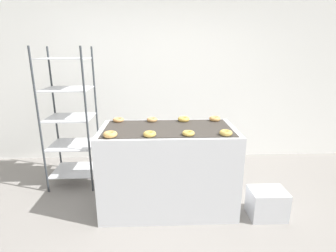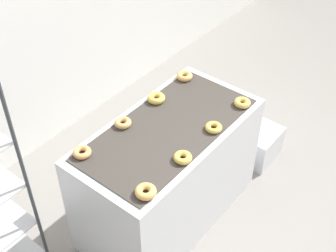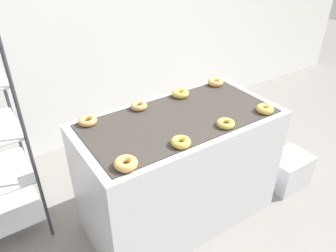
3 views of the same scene
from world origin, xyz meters
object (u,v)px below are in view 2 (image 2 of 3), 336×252
(donut_far_left, at_px, (82,152))
(glaze_bin, at_px, (260,145))
(donut_far_midright, at_px, (156,98))
(donut_near_midright, at_px, (214,127))
(donut_far_midleft, at_px, (123,123))
(donut_near_midleft, at_px, (183,158))
(fryer_machine, at_px, (168,174))
(donut_near_right, at_px, (242,103))
(donut_near_left, at_px, (146,192))
(donut_far_right, at_px, (185,76))

(donut_far_left, bearing_deg, glaze_bin, -17.97)
(donut_far_midright, bearing_deg, donut_near_midright, -90.58)
(glaze_bin, height_order, donut_far_midleft, donut_far_midleft)
(donut_near_midleft, xyz_separation_m, donut_far_midright, (0.38, 0.54, 0.00))
(fryer_machine, distance_m, donut_far_left, 0.80)
(donut_far_left, bearing_deg, donut_near_right, -26.04)
(fryer_machine, bearing_deg, glaze_bin, -13.23)
(donut_far_midleft, bearing_deg, donut_far_left, 179.11)
(donut_near_left, xyz_separation_m, donut_far_midleft, (0.39, 0.55, -0.00))
(donut_far_right, bearing_deg, donut_near_midleft, -143.61)
(donut_far_midright, height_order, donut_far_right, donut_far_midright)
(donut_near_midright, bearing_deg, donut_near_right, -1.45)
(glaze_bin, xyz_separation_m, donut_far_right, (-0.49, 0.53, 0.81))
(donut_far_left, bearing_deg, donut_near_midleft, -55.64)
(donut_near_left, height_order, donut_near_midright, donut_near_left)
(fryer_machine, bearing_deg, donut_far_right, 26.43)
(glaze_bin, xyz_separation_m, donut_near_left, (-1.61, -0.03, 0.81))
(donut_near_left, height_order, donut_far_left, donut_near_left)
(donut_near_left, distance_m, donut_far_midleft, 0.67)
(fryer_machine, distance_m, donut_far_right, 0.80)
(donut_near_right, height_order, donut_far_left, donut_near_right)
(fryer_machine, bearing_deg, donut_far_midright, 54.32)
(glaze_bin, height_order, donut_far_left, donut_far_left)
(donut_near_midleft, height_order, donut_far_left, donut_near_midleft)
(fryer_machine, relative_size, donut_near_left, 10.86)
(donut_near_left, relative_size, donut_far_right, 1.03)
(donut_near_midright, distance_m, donut_far_midleft, 0.64)
(donut_near_left, bearing_deg, donut_near_midright, 1.34)
(donut_far_midleft, xyz_separation_m, donut_far_midright, (0.37, -0.00, 0.00))
(donut_far_midleft, relative_size, donut_far_right, 0.95)
(donut_near_left, distance_m, donut_near_midleft, 0.37)
(donut_far_midleft, bearing_deg, fryer_machine, -57.18)
(donut_near_right, bearing_deg, donut_near_midleft, -179.64)
(donut_near_midleft, xyz_separation_m, donut_far_left, (-0.38, 0.55, -0.00))
(donut_near_left, distance_m, donut_near_right, 1.11)
(donut_near_right, height_order, donut_far_midleft, donut_near_right)
(donut_far_midright, bearing_deg, fryer_machine, -125.68)
(donut_near_left, xyz_separation_m, donut_near_right, (1.11, 0.01, -0.00))
(donut_near_midleft, relative_size, donut_near_midright, 1.02)
(fryer_machine, bearing_deg, donut_far_midleft, 122.82)
(fryer_machine, xyz_separation_m, donut_far_left, (-0.56, 0.28, 0.49))
(donut_near_right, relative_size, donut_far_left, 1.00)
(donut_near_midright, xyz_separation_m, donut_far_left, (-0.75, 0.54, 0.00))
(glaze_bin, bearing_deg, donut_near_left, -178.97)
(donut_near_left, relative_size, donut_near_midleft, 1.08)
(donut_near_left, bearing_deg, glaze_bin, 1.03)
(donut_far_midright, bearing_deg, donut_near_left, -144.18)
(donut_near_left, distance_m, donut_far_left, 0.55)
(glaze_bin, relative_size, donut_near_right, 3.03)
(donut_near_midleft, bearing_deg, donut_near_right, 0.36)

